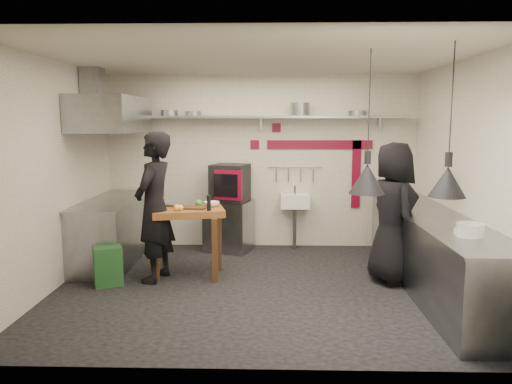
{
  "coord_description": "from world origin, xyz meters",
  "views": [
    {
      "loc": [
        0.14,
        -6.02,
        2.07
      ],
      "look_at": [
        -0.03,
        0.3,
        1.16
      ],
      "focal_mm": 35.0,
      "sensor_mm": 36.0,
      "label": 1
    }
  ],
  "objects_px": {
    "chef_left": "(154,207)",
    "chef_right": "(393,213)",
    "green_bin": "(108,265)",
    "oven_stand": "(229,226)",
    "prep_table": "(188,242)",
    "combi_oven": "(230,183)"
  },
  "relations": [
    {
      "from": "green_bin",
      "to": "chef_right",
      "type": "height_order",
      "value": "chef_right"
    },
    {
      "from": "oven_stand",
      "to": "chef_right",
      "type": "xyz_separation_m",
      "value": [
        2.21,
        -1.52,
        0.5
      ]
    },
    {
      "from": "prep_table",
      "to": "chef_left",
      "type": "height_order",
      "value": "chef_left"
    },
    {
      "from": "oven_stand",
      "to": "chef_left",
      "type": "bearing_deg",
      "value": -101.71
    },
    {
      "from": "green_bin",
      "to": "chef_right",
      "type": "bearing_deg",
      "value": 3.37
    },
    {
      "from": "green_bin",
      "to": "chef_right",
      "type": "relative_size",
      "value": 0.28
    },
    {
      "from": "oven_stand",
      "to": "green_bin",
      "type": "relative_size",
      "value": 1.6
    },
    {
      "from": "chef_left",
      "to": "chef_right",
      "type": "bearing_deg",
      "value": 102.69
    },
    {
      "from": "chef_left",
      "to": "chef_right",
      "type": "distance_m",
      "value": 3.04
    },
    {
      "from": "prep_table",
      "to": "chef_left",
      "type": "relative_size",
      "value": 0.48
    },
    {
      "from": "chef_right",
      "to": "combi_oven",
      "type": "bearing_deg",
      "value": 41.12
    },
    {
      "from": "combi_oven",
      "to": "oven_stand",
      "type": "bearing_deg",
      "value": -89.2
    },
    {
      "from": "oven_stand",
      "to": "prep_table",
      "type": "bearing_deg",
      "value": -91.28
    },
    {
      "from": "chef_right",
      "to": "oven_stand",
      "type": "bearing_deg",
      "value": 42.02
    },
    {
      "from": "oven_stand",
      "to": "combi_oven",
      "type": "xyz_separation_m",
      "value": [
        0.01,
        0.04,
        0.69
      ]
    },
    {
      "from": "prep_table",
      "to": "chef_right",
      "type": "bearing_deg",
      "value": -16.7
    },
    {
      "from": "prep_table",
      "to": "chef_right",
      "type": "xyz_separation_m",
      "value": [
        2.65,
        -0.18,
        0.44
      ]
    },
    {
      "from": "chef_left",
      "to": "chef_right",
      "type": "relative_size",
      "value": 1.07
    },
    {
      "from": "green_bin",
      "to": "chef_left",
      "type": "distance_m",
      "value": 0.94
    },
    {
      "from": "green_bin",
      "to": "chef_left",
      "type": "xyz_separation_m",
      "value": [
        0.57,
        0.19,
        0.72
      ]
    },
    {
      "from": "oven_stand",
      "to": "prep_table",
      "type": "height_order",
      "value": "prep_table"
    },
    {
      "from": "chef_left",
      "to": "prep_table",
      "type": "bearing_deg",
      "value": 128.61
    }
  ]
}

